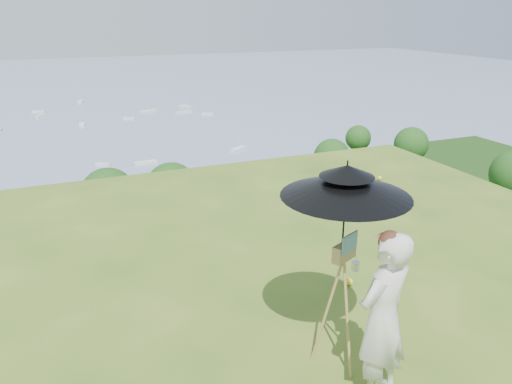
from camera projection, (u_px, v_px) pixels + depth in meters
name	position (u px, v px, depth m)	size (l,w,h in m)	color
ground	(277.00, 322.00, 6.45)	(14.00, 14.00, 0.00)	#3C611B
forest_slope	(116.00, 383.00, 46.74)	(140.00, 56.00, 22.00)	#18350E
shoreline_tier	(87.00, 262.00, 83.84)	(170.00, 28.00, 8.00)	slate
bay_water	(54.00, 99.00, 226.34)	(700.00, 700.00, 0.00)	#758AA7
slope_trees	(100.00, 248.00, 41.95)	(110.00, 50.00, 6.00)	#1C4414
harbor_town	(82.00, 227.00, 81.62)	(110.00, 22.00, 5.00)	silver
moored_boats	(19.00, 140.00, 153.16)	(140.00, 140.00, 0.70)	silver
wildflowers	(270.00, 308.00, 6.65)	(10.00, 10.50, 0.12)	yellow
painter	(383.00, 318.00, 4.93)	(0.68, 0.45, 1.87)	beige
field_easel	(341.00, 300.00, 5.46)	(0.62, 0.62, 1.63)	olive
sun_umbrella	(345.00, 210.00, 5.12)	(1.34, 1.34, 1.06)	black
painter_cap	(391.00, 237.00, 4.63)	(0.22, 0.26, 0.10)	#BC6768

